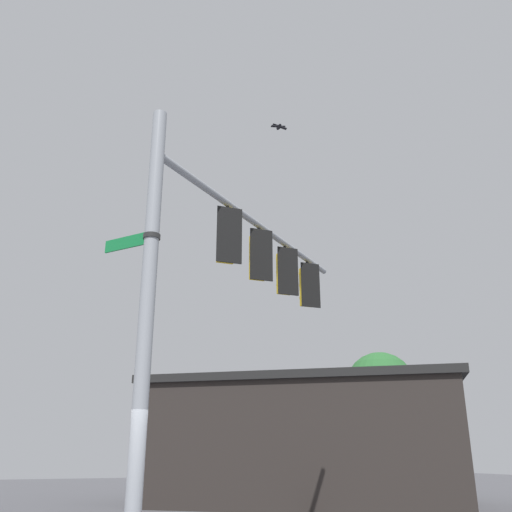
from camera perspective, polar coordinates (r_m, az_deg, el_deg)
The scene contains 10 objects.
signal_pole at distance 9.05m, azimuth -11.27°, elevation -6.56°, with size 0.25×0.25×7.75m, color gray.
mast_arm at distance 13.04m, azimuth 0.52°, elevation 3.00°, with size 0.15×0.15×7.72m, color gray.
traffic_light_nearest_pole at distance 11.57m, azimuth -3.05°, elevation 1.91°, with size 0.54×0.49×1.31m.
traffic_light_mid_inner at distance 12.68m, azimuth 0.24°, elevation -0.08°, with size 0.54×0.49×1.31m.
traffic_light_mid_outer at distance 13.84m, azimuth 3.00°, elevation -1.75°, with size 0.54×0.49×1.31m.
traffic_light_arm_end at distance 15.03m, azimuth 5.32°, elevation -3.16°, with size 0.54×0.49×1.31m.
street_name_sign at distance 9.65m, azimuth -11.98°, elevation 1.65°, with size 0.82×0.94×0.22m.
bird_flying at distance 14.18m, azimuth 2.38°, elevation 13.16°, with size 0.41×0.27×0.09m.
storefront_building at distance 23.53m, azimuth 5.38°, elevation -18.43°, with size 14.21×13.20×4.68m.
tree_by_storefront at distance 23.76m, azimuth 12.74°, elevation -13.12°, with size 2.84×2.84×5.84m.
Camera 1 is at (-1.40, -8.72, 1.88)m, focal length 38.82 mm.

